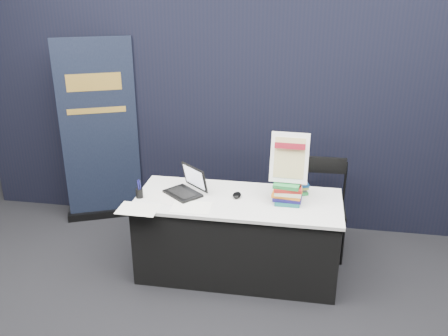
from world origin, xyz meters
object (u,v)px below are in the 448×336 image
stacking_chair (323,203)px  laptop (184,187)px  info_sign (289,158)px  pullup_banner (101,143)px  book_stack_short (296,186)px  display_table (238,236)px  book_stack_tall (287,192)px

stacking_chair → laptop: bearing=-160.5°
laptop → info_sign: bearing=39.6°
laptop → pullup_banner: bearing=-175.2°
book_stack_short → pullup_banner: (-2.10, 0.63, 0.06)m
display_table → book_stack_tall: bearing=0.8°
info_sign → pullup_banner: size_ratio=0.22×
display_table → stacking_chair: bearing=34.5°
stacking_chair → display_table: bearing=-146.6°
pullup_banner → info_sign: bearing=-44.6°
laptop → info_sign: (0.92, -0.01, 0.34)m
pullup_banner → stacking_chair: size_ratio=2.14×
book_stack_tall → info_sign: (-0.00, 0.03, 0.30)m
book_stack_tall → info_sign: info_sign is taller
pullup_banner → stacking_chair: (2.36, -0.32, -0.36)m
display_table → book_stack_tall: 0.63m
pullup_banner → display_table: bearing=-50.6°
pullup_banner → book_stack_tall: bearing=-45.3°
laptop → pullup_banner: size_ratio=0.21×
display_table → book_stack_short: 0.69m
info_sign → stacking_chair: (0.33, 0.48, -0.63)m
info_sign → pullup_banner: bearing=160.5°
book_stack_tall → book_stack_short: size_ratio=1.07×
info_sign → laptop: bearing=-178.7°
book_stack_tall → book_stack_short: book_stack_tall is taller
stacking_chair → pullup_banner: bearing=171.3°
book_stack_tall → info_sign: bearing=90.0°
display_table → book_stack_short: bearing=22.8°
info_sign → stacking_chair: 0.86m
book_stack_tall → info_sign: size_ratio=0.55×
display_table → info_sign: info_sign is taller
display_table → pullup_banner: pullup_banner is taller
info_sign → book_stack_short: bearing=71.4°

